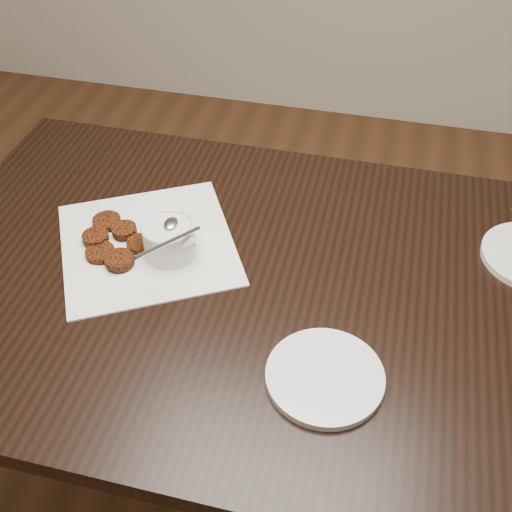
# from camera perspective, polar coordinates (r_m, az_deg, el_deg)

# --- Properties ---
(floor) EXTENTS (4.00, 4.00, 0.00)m
(floor) POSITION_cam_1_polar(r_m,az_deg,el_deg) (1.77, -0.31, -20.84)
(floor) COLOR brown
(floor) RESTS_ON ground
(table) EXTENTS (1.38, 0.89, 0.75)m
(table) POSITION_cam_1_polar(r_m,az_deg,el_deg) (1.47, 0.34, -12.56)
(table) COLOR black
(table) RESTS_ON floor
(napkin) EXTENTS (0.46, 0.46, 0.00)m
(napkin) POSITION_cam_1_polar(r_m,az_deg,el_deg) (1.27, -9.95, 1.10)
(napkin) COLOR white
(napkin) RESTS_ON table
(sauce_ramekin) EXTENTS (0.15, 0.15, 0.14)m
(sauce_ramekin) POSITION_cam_1_polar(r_m,az_deg,el_deg) (1.19, -8.16, 2.80)
(sauce_ramekin) COLOR silver
(sauce_ramekin) RESTS_ON napkin
(patty_cluster) EXTENTS (0.25, 0.25, 0.02)m
(patty_cluster) POSITION_cam_1_polar(r_m,az_deg,el_deg) (1.27, -12.98, 1.49)
(patty_cluster) COLOR #68290D
(patty_cluster) RESTS_ON napkin
(plate_empty) EXTENTS (0.20, 0.20, 0.01)m
(plate_empty) POSITION_cam_1_polar(r_m,az_deg,el_deg) (1.03, 6.36, -10.99)
(plate_empty) COLOR silver
(plate_empty) RESTS_ON table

